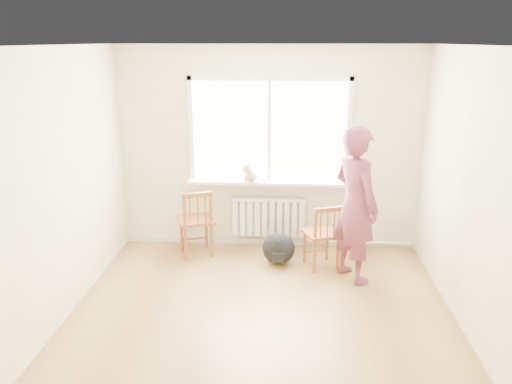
% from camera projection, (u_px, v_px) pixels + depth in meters
% --- Properties ---
extents(floor, '(4.50, 4.50, 0.00)m').
position_uv_depth(floor, '(259.00, 334.00, 4.86)').
color(floor, olive).
rests_on(floor, ground).
extents(ceiling, '(4.50, 4.50, 0.00)m').
position_uv_depth(ceiling, '(260.00, 46.00, 4.07)').
color(ceiling, white).
rests_on(ceiling, back_wall).
extents(back_wall, '(4.00, 0.01, 2.70)m').
position_uv_depth(back_wall, '(269.00, 150.00, 6.62)').
color(back_wall, beige).
rests_on(back_wall, ground).
extents(window, '(2.12, 0.05, 1.42)m').
position_uv_depth(window, '(269.00, 127.00, 6.50)').
color(window, white).
rests_on(window, back_wall).
extents(windowsill, '(2.15, 0.22, 0.04)m').
position_uv_depth(windowsill, '(269.00, 182.00, 6.63)').
color(windowsill, white).
rests_on(windowsill, back_wall).
extents(radiator, '(1.00, 0.12, 0.55)m').
position_uv_depth(radiator, '(268.00, 216.00, 6.80)').
color(radiator, white).
rests_on(radiator, back_wall).
extents(heating_pipe, '(1.40, 0.04, 0.04)m').
position_uv_depth(heating_pipe, '(359.00, 242.00, 6.85)').
color(heating_pipe, silver).
rests_on(heating_pipe, back_wall).
extents(baseboard, '(4.00, 0.03, 0.08)m').
position_uv_depth(baseboard, '(269.00, 241.00, 6.99)').
color(baseboard, beige).
rests_on(baseboard, ground).
extents(chair_left, '(0.57, 0.56, 0.91)m').
position_uv_depth(chair_left, '(197.00, 223.00, 6.50)').
color(chair_left, brown).
rests_on(chair_left, floor).
extents(chair_right, '(0.52, 0.51, 0.83)m').
position_uv_depth(chair_right, '(323.00, 236.00, 6.16)').
color(chair_right, brown).
rests_on(chair_right, floor).
extents(person, '(0.74, 0.80, 1.85)m').
position_uv_depth(person, '(355.00, 205.00, 5.75)').
color(person, '#CA435F').
rests_on(person, floor).
extents(cat, '(0.29, 0.44, 0.31)m').
position_uv_depth(cat, '(251.00, 173.00, 6.52)').
color(cat, beige).
rests_on(cat, windowsill).
extents(backpack, '(0.43, 0.34, 0.41)m').
position_uv_depth(backpack, '(279.00, 249.00, 6.33)').
color(backpack, black).
rests_on(backpack, floor).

